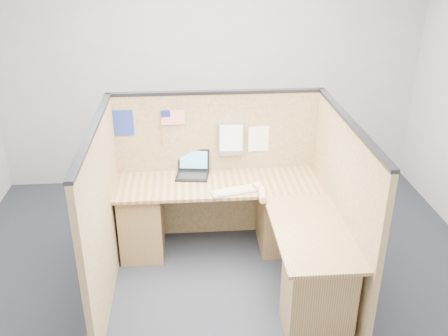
{
  "coord_description": "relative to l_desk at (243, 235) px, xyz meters",
  "views": [
    {
      "loc": [
        -0.29,
        -3.5,
        2.87
      ],
      "look_at": [
        0.03,
        0.5,
        0.97
      ],
      "focal_mm": 40.0,
      "sensor_mm": 36.0,
      "label": 1
    }
  ],
  "objects": [
    {
      "name": "wall_back",
      "position": [
        -0.18,
        1.96,
        1.01
      ],
      "size": [
        5.0,
        0.0,
        5.0
      ],
      "primitive_type": "plane",
      "rotation": [
        1.57,
        0.0,
        0.0
      ],
      "color": "#9EA0A3",
      "rests_on": "floor"
    },
    {
      "name": "l_desk",
      "position": [
        0.0,
        0.0,
        0.0
      ],
      "size": [
        1.95,
        1.75,
        0.73
      ],
      "color": "brown",
      "rests_on": "floor"
    },
    {
      "name": "laptop",
      "position": [
        -0.43,
        0.6,
        0.39
      ],
      "size": [
        0.34,
        0.33,
        0.22
      ],
      "rotation": [
        0.0,
        0.0,
        -0.13
      ],
      "color": "black",
      "rests_on": "l_desk"
    },
    {
      "name": "cubicle_partitions",
      "position": [
        -0.18,
        0.14,
        0.38
      ],
      "size": [
        2.06,
        1.83,
        1.53
      ],
      "color": "brown",
      "rests_on": "floor"
    },
    {
      "name": "hand_forearm",
      "position": [
        0.17,
        0.13,
        0.37
      ],
      "size": [
        0.1,
        0.35,
        0.07
      ],
      "color": "tan",
      "rests_on": "l_desk"
    },
    {
      "name": "blue_poster",
      "position": [
        -1.06,
        0.68,
        0.85
      ],
      "size": [
        0.19,
        0.0,
        0.25
      ],
      "primitive_type": "cube",
      "rotation": [
        0.0,
        0.0,
        0.0
      ],
      "color": "navy",
      "rests_on": "cubicle_partitions"
    },
    {
      "name": "mouse",
      "position": [
        0.16,
        0.25,
        0.36
      ],
      "size": [
        0.1,
        0.07,
        0.04
      ],
      "primitive_type": "ellipsoid",
      "rotation": [
        0.0,
        0.0,
        0.13
      ],
      "color": "silver",
      "rests_on": "l_desk"
    },
    {
      "name": "keyboard",
      "position": [
        -0.07,
        0.19,
        0.35
      ],
      "size": [
        0.43,
        0.24,
        0.03
      ],
      "rotation": [
        0.0,
        0.0,
        0.27
      ],
      "color": "gray",
      "rests_on": "l_desk"
    },
    {
      "name": "american_flag",
      "position": [
        -0.63,
        0.67,
        0.89
      ],
      "size": [
        0.23,
        0.01,
        0.39
      ],
      "color": "olive",
      "rests_on": "cubicle_partitions"
    },
    {
      "name": "paper_right",
      "position": [
        -0.03,
        0.68,
        0.62
      ],
      "size": [
        0.22,
        0.02,
        0.27
      ],
      "primitive_type": "cube",
      "rotation": [
        0.0,
        0.0,
        0.07
      ],
      "color": "white",
      "rests_on": "cubicle_partitions"
    },
    {
      "name": "file_holder",
      "position": [
        -0.05,
        0.66,
        0.67
      ],
      "size": [
        0.25,
        0.05,
        0.32
      ],
      "color": "slate",
      "rests_on": "cubicle_partitions"
    },
    {
      "name": "paper_left",
      "position": [
        0.22,
        0.68,
        0.65
      ],
      "size": [
        0.2,
        0.02,
        0.26
      ],
      "primitive_type": "cube",
      "rotation": [
        0.0,
        0.0,
        0.07
      ],
      "color": "white",
      "rests_on": "cubicle_partitions"
    },
    {
      "name": "floor",
      "position": [
        -0.18,
        -0.29,
        -0.39
      ],
      "size": [
        5.0,
        5.0,
        0.0
      ],
      "primitive_type": "plane",
      "color": "#1E212B",
      "rests_on": "ground"
    }
  ]
}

